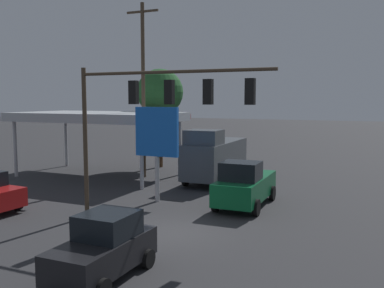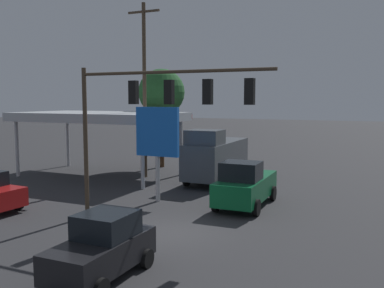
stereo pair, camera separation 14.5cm
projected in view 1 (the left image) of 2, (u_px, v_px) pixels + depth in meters
The scene contains 9 objects.
ground_plane at pixel (172, 232), 17.57m from camera, with size 200.00×200.00×0.00m, color #2D2D30.
traffic_signal_assembly at pixel (154, 104), 17.88m from camera, with size 8.88×0.43×6.86m.
utility_pole at pixel (143, 87), 29.44m from camera, with size 2.40×0.26×11.96m.
gas_station_canopy at pixel (98, 117), 30.15m from camera, with size 11.49×6.54×4.53m.
price_sign at pixel (157, 135), 22.56m from camera, with size 2.46×0.27×5.05m.
delivery_truck at pixel (214, 156), 28.19m from camera, with size 2.64×6.83×3.58m.
pickup_parked at pixel (245, 185), 21.70m from camera, with size 2.33×5.23×2.40m.
hatchback_crossing at pixel (104, 247), 13.06m from camera, with size 1.97×3.80×1.97m.
street_tree at pixel (160, 93), 33.96m from camera, with size 3.70×3.70×7.87m.
Camera 1 is at (-7.73, 15.28, 5.44)m, focal length 40.00 mm.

